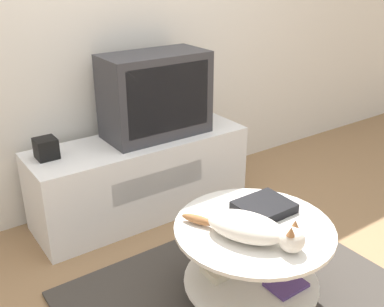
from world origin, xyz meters
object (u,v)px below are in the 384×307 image
(dvd_box, at_px, (264,207))
(cat, at_px, (251,228))
(tv, at_px, (155,95))
(speaker, at_px, (46,148))

(dvd_box, height_order, cat, cat)
(tv, bearing_deg, speaker, 177.21)
(speaker, bearing_deg, dvd_box, -56.99)
(tv, distance_m, cat, 1.21)
(tv, distance_m, dvd_box, 1.06)
(cat, bearing_deg, speaker, 174.57)
(speaker, bearing_deg, tv, -2.79)
(speaker, bearing_deg, cat, -68.34)
(dvd_box, bearing_deg, speaker, 123.01)
(dvd_box, distance_m, cat, 0.25)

